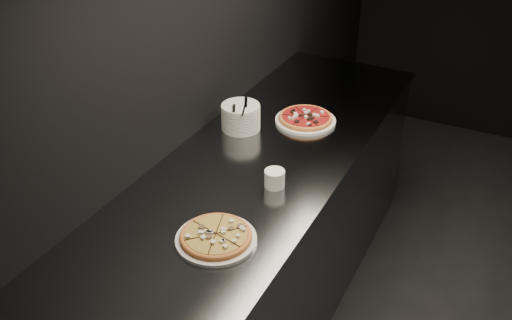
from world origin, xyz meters
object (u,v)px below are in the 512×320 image
at_px(counter, 262,239).
at_px(pizza_mushroom, 216,237).
at_px(cutlery, 240,106).
at_px(pizza_tomato, 306,118).
at_px(ramekin, 275,178).
at_px(plate_stack, 241,117).

height_order(counter, pizza_mushroom, pizza_mushroom).
bearing_deg(cutlery, pizza_tomato, 13.93).
height_order(counter, ramekin, ramekin).
bearing_deg(ramekin, pizza_tomato, 100.49).
xyz_separation_m(plate_stack, ramekin, (0.35, -0.37, -0.02)).
xyz_separation_m(pizza_mushroom, pizza_tomato, (-0.07, 0.96, 0.00)).
height_order(counter, pizza_tomato, pizza_tomato).
bearing_deg(cutlery, plate_stack, 90.06).
bearing_deg(counter, plate_stack, 138.52).
height_order(counter, plate_stack, plate_stack).
xyz_separation_m(plate_stack, cutlery, (0.01, -0.01, 0.06)).
distance_m(counter, plate_stack, 0.59).
height_order(pizza_tomato, plate_stack, plate_stack).
bearing_deg(plate_stack, counter, -41.48).
xyz_separation_m(pizza_mushroom, cutlery, (-0.31, 0.75, 0.11)).
relative_size(pizza_mushroom, pizza_tomato, 0.90).
relative_size(counter, cutlery, 12.94).
distance_m(pizza_mushroom, cutlery, 0.82).
xyz_separation_m(counter, pizza_mushroom, (0.11, -0.59, 0.48)).
distance_m(cutlery, ramekin, 0.50).
bearing_deg(cutlery, counter, -67.82).
xyz_separation_m(counter, ramekin, (0.15, -0.19, 0.50)).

